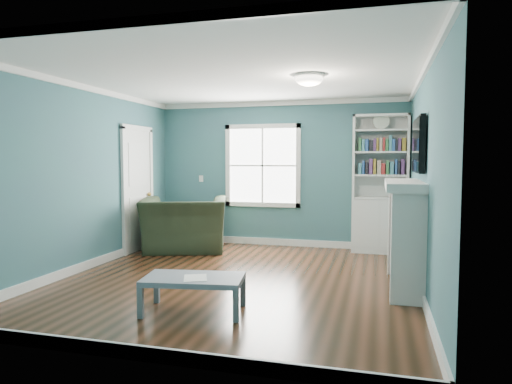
# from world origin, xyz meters

# --- Properties ---
(floor) EXTENTS (5.00, 5.00, 0.00)m
(floor) POSITION_xyz_m (0.00, 0.00, 0.00)
(floor) COLOR black
(floor) RESTS_ON ground
(room_walls) EXTENTS (5.00, 5.00, 5.00)m
(room_walls) POSITION_xyz_m (0.00, 0.00, 1.58)
(room_walls) COLOR #395E6D
(room_walls) RESTS_ON ground
(trim) EXTENTS (4.50, 5.00, 2.60)m
(trim) POSITION_xyz_m (0.00, 0.00, 1.24)
(trim) COLOR white
(trim) RESTS_ON ground
(window) EXTENTS (1.40, 0.06, 1.50)m
(window) POSITION_xyz_m (-0.30, 2.49, 1.45)
(window) COLOR white
(window) RESTS_ON room_walls
(bookshelf) EXTENTS (0.90, 0.35, 2.31)m
(bookshelf) POSITION_xyz_m (1.77, 2.30, 0.92)
(bookshelf) COLOR silver
(bookshelf) RESTS_ON ground
(fireplace) EXTENTS (0.44, 1.58, 1.30)m
(fireplace) POSITION_xyz_m (2.08, 0.20, 0.64)
(fireplace) COLOR black
(fireplace) RESTS_ON ground
(tv) EXTENTS (0.06, 1.10, 0.65)m
(tv) POSITION_xyz_m (2.20, 0.20, 1.72)
(tv) COLOR black
(tv) RESTS_ON fireplace
(door) EXTENTS (0.12, 0.98, 2.17)m
(door) POSITION_xyz_m (-2.22, 1.40, 1.07)
(door) COLOR silver
(door) RESTS_ON ground
(ceiling_fixture) EXTENTS (0.38, 0.38, 0.15)m
(ceiling_fixture) POSITION_xyz_m (0.90, 0.10, 2.55)
(ceiling_fixture) COLOR white
(ceiling_fixture) RESTS_ON room_walls
(light_switch) EXTENTS (0.08, 0.01, 0.12)m
(light_switch) POSITION_xyz_m (-1.50, 2.48, 1.20)
(light_switch) COLOR white
(light_switch) RESTS_ON room_walls
(recliner) EXTENTS (1.61, 1.30, 1.22)m
(recliner) POSITION_xyz_m (-1.45, 1.60, 0.61)
(recliner) COLOR #202D1C
(recliner) RESTS_ON ground
(coffee_table) EXTENTS (1.07, 0.69, 0.36)m
(coffee_table) POSITION_xyz_m (-0.05, -1.31, 0.32)
(coffee_table) COLOR #545E65
(coffee_table) RESTS_ON ground
(paper_sheet) EXTENTS (0.32, 0.35, 0.00)m
(paper_sheet) POSITION_xyz_m (-0.02, -1.36, 0.37)
(paper_sheet) COLOR white
(paper_sheet) RESTS_ON coffee_table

